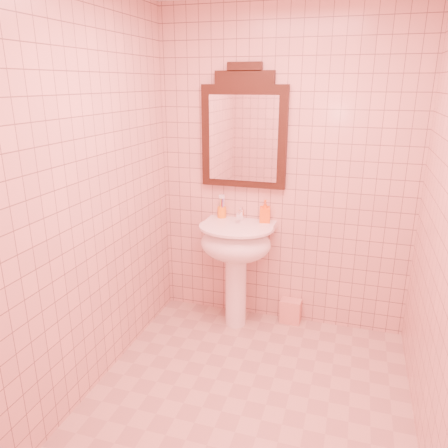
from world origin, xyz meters
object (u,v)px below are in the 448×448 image
(mirror, at_px, (244,132))
(soap_dispenser, at_px, (265,211))
(pedestal_sink, at_px, (236,250))
(toothbrush_cup, at_px, (222,212))
(towel, at_px, (291,311))

(mirror, bearing_deg, soap_dispenser, -11.36)
(pedestal_sink, relative_size, mirror, 0.92)
(toothbrush_cup, bearing_deg, mirror, 6.95)
(pedestal_sink, xyz_separation_m, toothbrush_cup, (-0.17, 0.18, 0.25))
(toothbrush_cup, bearing_deg, towel, -1.08)
(pedestal_sink, height_order, soap_dispenser, soap_dispenser)
(pedestal_sink, distance_m, toothbrush_cup, 0.35)
(toothbrush_cup, height_order, towel, toothbrush_cup)
(toothbrush_cup, relative_size, soap_dispenser, 0.92)
(toothbrush_cup, bearing_deg, soap_dispenser, -2.74)
(mirror, xyz_separation_m, towel, (0.43, -0.03, -1.46))
(pedestal_sink, xyz_separation_m, mirror, (-0.00, 0.20, 0.90))
(soap_dispenser, bearing_deg, toothbrush_cup, 166.53)
(pedestal_sink, bearing_deg, toothbrush_cup, 133.70)
(mirror, relative_size, towel, 4.63)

